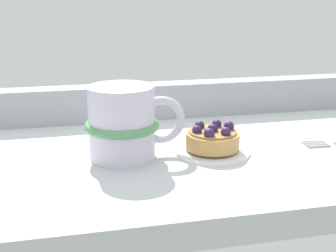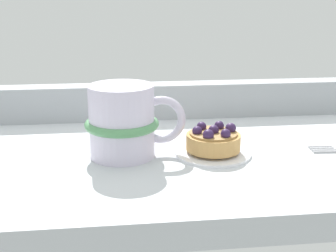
{
  "view_description": "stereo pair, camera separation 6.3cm",
  "coord_description": "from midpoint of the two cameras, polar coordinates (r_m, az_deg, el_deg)",
  "views": [
    {
      "loc": [
        -16.69,
        -60.27,
        22.44
      ],
      "look_at": [
        -3.29,
        -1.4,
        4.25
      ],
      "focal_mm": 49.21,
      "sensor_mm": 36.0,
      "label": 1
    },
    {
      "loc": [
        -10.48,
        -61.35,
        22.44
      ],
      "look_at": [
        -3.29,
        -1.4,
        4.25
      ],
      "focal_mm": 49.21,
      "sensor_mm": 36.0,
      "label": 2
    }
  ],
  "objects": [
    {
      "name": "ground_plane",
      "position": [
        0.67,
        -0.21,
        -4.44
      ],
      "size": [
        80.25,
        41.05,
        3.49
      ],
      "primitive_type": "cube",
      "color": "silver"
    },
    {
      "name": "window_rail_back",
      "position": [
        0.83,
        -3.0,
        3.18
      ],
      "size": [
        78.64,
        4.28,
        6.1
      ],
      "primitive_type": "cube",
      "color": "#9EA3A8",
      "rests_on": "ground_plane"
    },
    {
      "name": "dessert_plate",
      "position": [
        0.65,
        2.73,
        -3.09
      ],
      "size": [
        10.63,
        10.63,
        0.78
      ],
      "color": "white",
      "rests_on": "ground_plane"
    },
    {
      "name": "raspberry_tart",
      "position": [
        0.64,
        2.77,
        -1.56
      ],
      "size": [
        7.55,
        7.55,
        3.65
      ],
      "color": "tan",
      "rests_on": "dessert_plate"
    },
    {
      "name": "coffee_mug",
      "position": [
        0.63,
        -8.37,
        0.36
      ],
      "size": [
        13.89,
        10.17,
        10.0
      ],
      "color": "silver",
      "rests_on": "ground_plane"
    }
  ]
}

